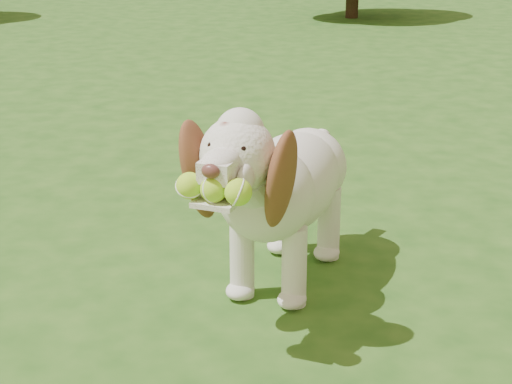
{
  "coord_description": "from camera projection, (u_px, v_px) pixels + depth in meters",
  "views": [
    {
      "loc": [
        0.56,
        -3.29,
        1.61
      ],
      "look_at": [
        0.26,
        -0.29,
        0.51
      ],
      "focal_mm": 60.0,
      "sensor_mm": 36.0,
      "label": 1
    }
  ],
  "objects": [
    {
      "name": "ground",
      "position": [
        203.0,
        279.0,
        3.68
      ],
      "size": [
        80.0,
        80.0,
        0.0
      ],
      "primitive_type": "plane",
      "color": "#214D16",
      "rests_on": "ground"
    },
    {
      "name": "dog",
      "position": [
        280.0,
        182.0,
        3.46
      ],
      "size": [
        0.68,
        1.33,
        0.88
      ],
      "rotation": [
        0.0,
        0.0,
        -0.26
      ],
      "color": "silver",
      "rests_on": "ground"
    }
  ]
}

